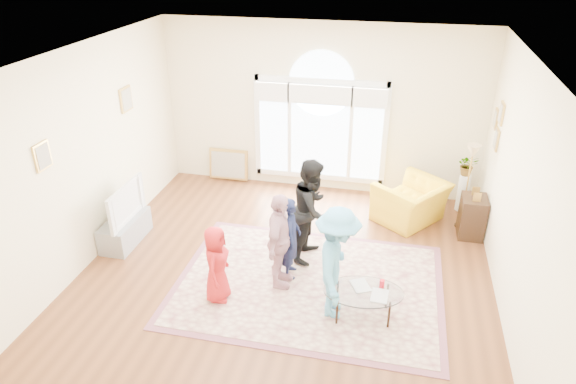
% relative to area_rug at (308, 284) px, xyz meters
% --- Properties ---
extents(ground, '(6.00, 6.00, 0.00)m').
position_rel_area_rug_xyz_m(ground, '(-0.39, 0.20, -0.01)').
color(ground, '#59311B').
rests_on(ground, ground).
extents(room_shell, '(6.00, 6.00, 6.00)m').
position_rel_area_rug_xyz_m(room_shell, '(-0.38, 3.03, 1.56)').
color(room_shell, beige).
rests_on(room_shell, ground).
extents(area_rug, '(3.60, 2.60, 0.02)m').
position_rel_area_rug_xyz_m(area_rug, '(0.00, 0.00, 0.00)').
color(area_rug, beige).
rests_on(area_rug, ground).
extents(rug_border, '(3.80, 2.80, 0.01)m').
position_rel_area_rug_xyz_m(rug_border, '(0.00, 0.00, -0.00)').
color(rug_border, '#7F4755').
rests_on(rug_border, ground).
extents(tv_console, '(0.45, 1.00, 0.42)m').
position_rel_area_rug_xyz_m(tv_console, '(-3.14, 0.50, 0.20)').
color(tv_console, gray).
rests_on(tv_console, ground).
extents(television, '(0.17, 1.05, 0.61)m').
position_rel_area_rug_xyz_m(television, '(-3.13, 0.50, 0.71)').
color(television, black).
rests_on(television, tv_console).
extents(coffee_table, '(1.11, 0.78, 0.54)m').
position_rel_area_rug_xyz_m(coffee_table, '(0.81, -0.52, 0.39)').
color(coffee_table, silver).
rests_on(coffee_table, ground).
extents(armchair, '(1.45, 1.47, 0.72)m').
position_rel_area_rug_xyz_m(armchair, '(1.39, 2.22, 0.35)').
color(armchair, yellow).
rests_on(armchair, ground).
extents(side_cabinet, '(0.40, 0.50, 0.70)m').
position_rel_area_rug_xyz_m(side_cabinet, '(2.39, 1.94, 0.34)').
color(side_cabinet, black).
rests_on(side_cabinet, ground).
extents(floor_lamp, '(0.24, 0.24, 1.51)m').
position_rel_area_rug_xyz_m(floor_lamp, '(2.27, 2.21, 1.27)').
color(floor_lamp, black).
rests_on(floor_lamp, ground).
extents(plant_pedestal, '(0.20, 0.20, 0.70)m').
position_rel_area_rug_xyz_m(plant_pedestal, '(2.31, 2.82, 0.34)').
color(plant_pedestal, white).
rests_on(plant_pedestal, ground).
extents(potted_plant, '(0.38, 0.34, 0.38)m').
position_rel_area_rug_xyz_m(potted_plant, '(2.31, 2.82, 0.88)').
color(potted_plant, '#33722D').
rests_on(potted_plant, plant_pedestal).
extents(leaning_picture, '(0.80, 0.14, 0.62)m').
position_rel_area_rug_xyz_m(leaning_picture, '(-2.23, 3.10, -0.01)').
color(leaning_picture, tan).
rests_on(leaning_picture, ground).
extents(child_red, '(0.39, 0.57, 1.11)m').
position_rel_area_rug_xyz_m(child_red, '(-1.16, -0.57, 0.57)').
color(child_red, red).
rests_on(child_red, area_rug).
extents(child_navy, '(0.37, 0.50, 1.26)m').
position_rel_area_rug_xyz_m(child_navy, '(-0.31, 0.18, 0.64)').
color(child_navy, '#151A39').
rests_on(child_navy, area_rug).
extents(child_black, '(0.72, 0.86, 1.62)m').
position_rel_area_rug_xyz_m(child_black, '(-0.09, 0.74, 0.82)').
color(child_black, black).
rests_on(child_black, area_rug).
extents(child_pink, '(0.36, 0.84, 1.44)m').
position_rel_area_rug_xyz_m(child_pink, '(-0.41, -0.09, 0.73)').
color(child_pink, '#D39AA8').
rests_on(child_pink, area_rug).
extents(child_blue, '(0.63, 1.04, 1.56)m').
position_rel_area_rug_xyz_m(child_blue, '(0.45, -0.52, 0.79)').
color(child_blue, '#56AAD8').
rests_on(child_blue, area_rug).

